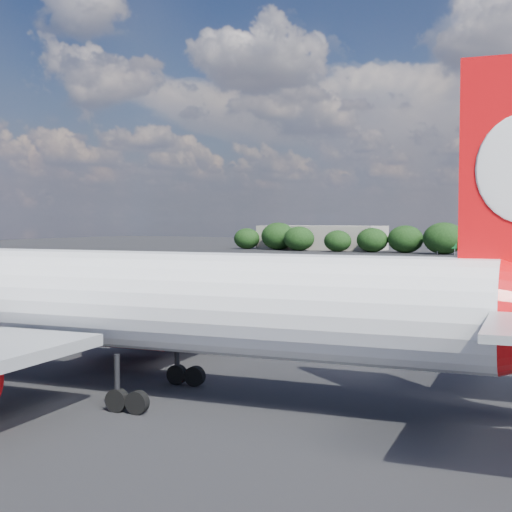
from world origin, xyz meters
The scene contains 4 objects.
ground centered at (0.00, 60.00, 0.00)m, with size 500.00×500.00×0.00m, color black.
qantas_airliner centered at (12.51, 5.11, 5.49)m, with size 55.15×52.62×18.01m.
terminal_building centered at (-65.00, 192.00, 4.00)m, with size 42.00×16.00×8.00m.
highway_sign centered at (-18.00, 176.00, 3.13)m, with size 6.00×0.30×4.50m.
Camera 1 is at (39.08, -26.89, 10.37)m, focal length 50.00 mm.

